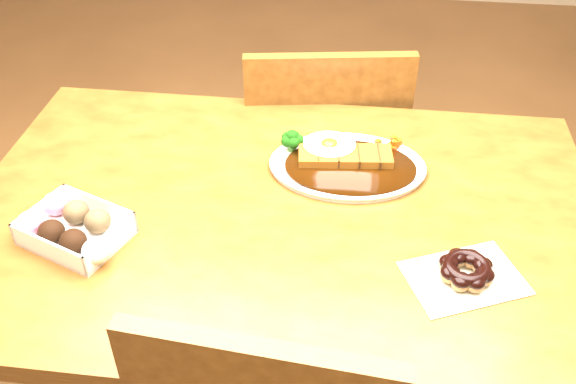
# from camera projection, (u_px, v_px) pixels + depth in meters

# --- Properties ---
(table) EXTENTS (1.20, 0.80, 0.75)m
(table) POSITION_uv_depth(u_px,v_px,m) (282.00, 248.00, 1.27)
(table) COLOR #522C10
(table) RESTS_ON ground
(chair_far) EXTENTS (0.48, 0.48, 0.87)m
(chair_far) POSITION_uv_depth(u_px,v_px,m) (321.00, 163.00, 1.79)
(chair_far) COLOR #522C10
(chair_far) RESTS_ON ground
(katsu_curry_plate) EXTENTS (0.32, 0.23, 0.06)m
(katsu_curry_plate) POSITION_uv_depth(u_px,v_px,m) (345.00, 162.00, 1.30)
(katsu_curry_plate) COLOR white
(katsu_curry_plate) RESTS_ON table
(donut_box) EXTENTS (0.21, 0.19, 0.05)m
(donut_box) POSITION_uv_depth(u_px,v_px,m) (72.00, 227.00, 1.13)
(donut_box) COLOR white
(donut_box) RESTS_ON table
(pon_de_ring) EXTENTS (0.23, 0.20, 0.04)m
(pon_de_ring) POSITION_uv_depth(u_px,v_px,m) (466.00, 271.00, 1.06)
(pon_de_ring) COLOR silver
(pon_de_ring) RESTS_ON table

